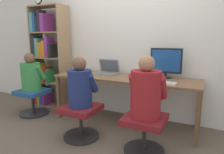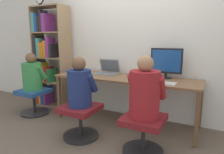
% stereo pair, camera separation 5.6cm
% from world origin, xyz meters
% --- Properties ---
extents(ground_plane, '(14.00, 14.00, 0.00)m').
position_xyz_m(ground_plane, '(0.00, 0.00, 0.00)').
color(ground_plane, brown).
extents(wall_back, '(10.00, 0.05, 2.60)m').
position_xyz_m(wall_back, '(0.00, 0.72, 1.30)').
color(wall_back, silver).
rests_on(wall_back, ground_plane).
extents(desk, '(2.22, 0.65, 0.74)m').
position_xyz_m(desk, '(0.00, 0.33, 0.67)').
color(desk, brown).
rests_on(desk, ground_plane).
extents(desktop_monitor, '(0.46, 0.18, 0.44)m').
position_xyz_m(desktop_monitor, '(0.57, 0.52, 0.96)').
color(desktop_monitor, black).
rests_on(desktop_monitor, desk).
extents(laptop, '(0.36, 0.31, 0.24)m').
position_xyz_m(laptop, '(-0.39, 0.46, 0.79)').
color(laptop, gray).
rests_on(laptop, desk).
extents(keyboard, '(0.45, 0.17, 0.03)m').
position_xyz_m(keyboard, '(0.56, 0.11, 0.75)').
color(keyboard, silver).
rests_on(keyboard, desk).
extents(computer_mouse_by_keyboard, '(0.07, 0.10, 0.03)m').
position_xyz_m(computer_mouse_by_keyboard, '(0.27, 0.09, 0.75)').
color(computer_mouse_by_keyboard, silver).
rests_on(computer_mouse_by_keyboard, desk).
extents(office_chair_left, '(0.48, 0.48, 0.44)m').
position_xyz_m(office_chair_left, '(0.53, -0.36, 0.27)').
color(office_chair_left, '#262628').
rests_on(office_chair_left, ground_plane).
extents(office_chair_right, '(0.48, 0.48, 0.44)m').
position_xyz_m(office_chair_right, '(-0.33, -0.38, 0.27)').
color(office_chair_right, '#262628').
rests_on(office_chair_right, ground_plane).
extents(person_at_monitor, '(0.42, 0.36, 0.70)m').
position_xyz_m(person_at_monitor, '(0.53, -0.35, 0.74)').
color(person_at_monitor, maroon).
rests_on(person_at_monitor, office_chair_left).
extents(person_at_laptop, '(0.38, 0.33, 0.65)m').
position_xyz_m(person_at_laptop, '(-0.33, -0.37, 0.72)').
color(person_at_laptop, navy).
rests_on(person_at_laptop, office_chair_right).
extents(bookshelf, '(0.71, 0.34, 1.91)m').
position_xyz_m(bookshelf, '(-1.69, 0.45, 0.97)').
color(bookshelf, '#997A56').
rests_on(bookshelf, ground_plane).
extents(office_chair_side, '(0.48, 0.48, 0.44)m').
position_xyz_m(office_chair_side, '(-1.58, -0.05, 0.27)').
color(office_chair_side, '#262628').
rests_on(office_chair_side, ground_plane).
extents(person_near_shelf, '(0.39, 0.33, 0.64)m').
position_xyz_m(person_near_shelf, '(-1.58, -0.04, 0.71)').
color(person_near_shelf, '#388C47').
rests_on(person_near_shelf, office_chair_side).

